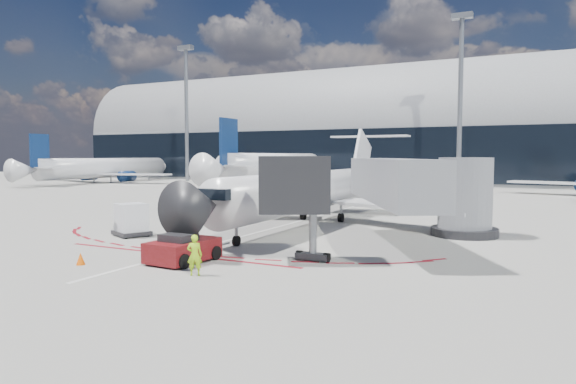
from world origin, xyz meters
The scene contains 14 objects.
ground centered at (0.00, 0.00, 0.00)m, with size 260.00×260.00×0.00m, color gray.
apron_centerline centered at (0.00, 2.00, 0.01)m, with size 0.25×40.00×0.01m, color silver.
apron_stop_bar centered at (0.00, -11.50, 0.01)m, with size 14.00×0.25×0.01m, color maroon.
terminal_building centered at (0.00, 64.97, 8.52)m, with size 150.00×24.15×24.00m.
jet_bridge centered at (9.79, -3.01, 3.01)m, with size 10.03×15.20×4.90m.
light_mast_west centered at (-45.00, 48.00, 12.50)m, with size 0.70×0.70×25.00m, color gray.
light_mast_centre centered at (5.00, 48.00, 12.50)m, with size 0.70×0.70×25.00m, color gray.
regional_jet centered at (1.44, 2.55, 2.45)m, with size 23.72×29.25×7.33m.
pushback_tug centered at (1.45, -12.74, 0.60)m, with size 2.39×5.27×1.36m.
ramp_worker centered at (3.57, -14.67, 0.85)m, with size 0.62×0.41×1.70m, color #ADED18.
uld_container centered at (-6.24, -7.92, 0.98)m, with size 2.67×2.52×1.99m.
safety_cone_right centered at (-2.29, -15.30, 0.28)m, with size 0.40×0.40×0.55m, color #F75C05.
bg_airliner_0 centered at (-55.13, 37.32, 5.19)m, with size 32.07×33.95×10.37m, color silver, non-canonical shape.
bg_airliner_1 centered at (-21.31, 42.43, 6.16)m, with size 38.07×40.31×12.32m, color silver, non-canonical shape.
Camera 1 is at (16.28, -31.58, 4.94)m, focal length 32.00 mm.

